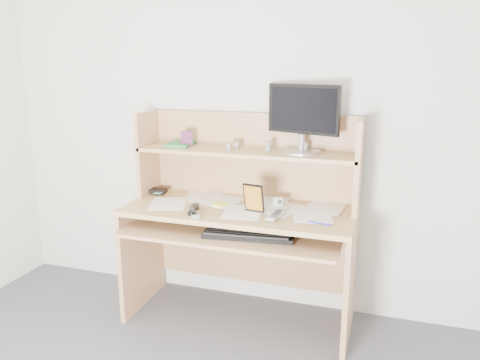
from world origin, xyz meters
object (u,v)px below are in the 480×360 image
(keyboard, at_px, (249,234))
(monitor, at_px, (303,117))
(desk, at_px, (243,213))
(tv_remote, at_px, (277,215))
(game_case, at_px, (254,198))

(keyboard, distance_m, monitor, 0.77)
(desk, xyz_separation_m, keyboard, (0.12, -0.27, -0.03))
(keyboard, bearing_deg, monitor, 53.66)
(tv_remote, relative_size, game_case, 1.08)
(keyboard, distance_m, game_case, 0.21)
(monitor, bearing_deg, desk, -143.89)
(tv_remote, xyz_separation_m, game_case, (-0.15, 0.04, 0.08))
(tv_remote, relative_size, monitor, 0.41)
(desk, distance_m, monitor, 0.70)
(desk, height_order, keyboard, desk)
(desk, height_order, game_case, desk)
(keyboard, xyz_separation_m, monitor, (0.22, 0.38, 0.63))
(game_case, bearing_deg, monitor, 58.74)
(desk, height_order, monitor, monitor)
(tv_remote, bearing_deg, monitor, 86.23)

